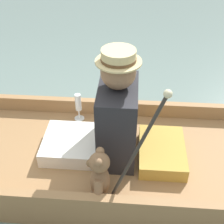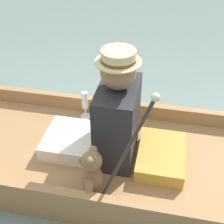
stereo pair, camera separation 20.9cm
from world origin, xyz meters
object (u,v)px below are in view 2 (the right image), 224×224
seated_person (109,119)px  teddy_bear (92,173)px  walking_cane (129,147)px  wine_glass (85,102)px

seated_person → teddy_bear: seated_person is taller
seated_person → teddy_bear: 0.41m
walking_cane → wine_glass: bearing=30.6°
teddy_bear → wine_glass: teddy_bear is taller
seated_person → wine_glass: bearing=33.6°
teddy_bear → wine_glass: (0.75, 0.26, -0.01)m
wine_glass → seated_person: bearing=-143.0°
seated_person → teddy_bear: size_ratio=2.34×
walking_cane → teddy_bear: bearing=73.2°
teddy_bear → walking_cane: 0.41m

